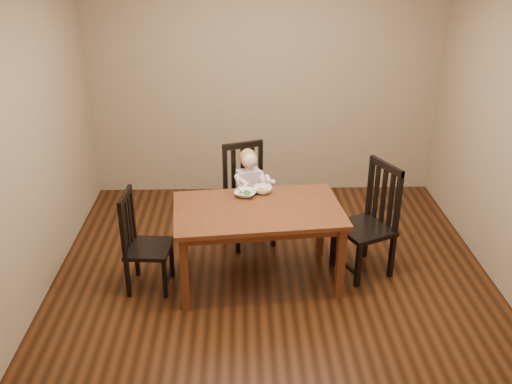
{
  "coord_description": "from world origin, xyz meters",
  "views": [
    {
      "loc": [
        -0.27,
        -4.38,
        2.92
      ],
      "look_at": [
        -0.15,
        0.25,
        0.76
      ],
      "focal_mm": 40.0,
      "sensor_mm": 36.0,
      "label": 1
    }
  ],
  "objects_px": {
    "dining_table": "(258,217)",
    "chair_right": "(369,222)",
    "toddler": "(249,186)",
    "chair_left": "(143,243)",
    "chair_child": "(247,196)",
    "bowl_veg": "(263,190)",
    "bowl_peas": "(246,193)"
  },
  "relations": [
    {
      "from": "bowl_veg",
      "to": "dining_table",
      "type": "bearing_deg",
      "value": -99.16
    },
    {
      "from": "bowl_veg",
      "to": "chair_left",
      "type": "bearing_deg",
      "value": -159.21
    },
    {
      "from": "bowl_peas",
      "to": "dining_table",
      "type": "bearing_deg",
      "value": -67.58
    },
    {
      "from": "chair_right",
      "to": "bowl_peas",
      "type": "bearing_deg",
      "value": 58.83
    },
    {
      "from": "chair_left",
      "to": "bowl_veg",
      "type": "relative_size",
      "value": 5.16
    },
    {
      "from": "dining_table",
      "to": "chair_right",
      "type": "bearing_deg",
      "value": 7.67
    },
    {
      "from": "chair_left",
      "to": "chair_right",
      "type": "distance_m",
      "value": 2.03
    },
    {
      "from": "chair_left",
      "to": "bowl_peas",
      "type": "height_order",
      "value": "chair_left"
    },
    {
      "from": "dining_table",
      "to": "chair_left",
      "type": "height_order",
      "value": "chair_left"
    },
    {
      "from": "chair_right",
      "to": "chair_child",
      "type": "bearing_deg",
      "value": 35.4
    },
    {
      "from": "dining_table",
      "to": "chair_left",
      "type": "xyz_separation_m",
      "value": [
        -1.0,
        -0.08,
        -0.2
      ]
    },
    {
      "from": "chair_left",
      "to": "bowl_veg",
      "type": "distance_m",
      "value": 1.17
    },
    {
      "from": "chair_left",
      "to": "bowl_peas",
      "type": "relative_size",
      "value": 4.71
    },
    {
      "from": "toddler",
      "to": "bowl_veg",
      "type": "relative_size",
      "value": 2.86
    },
    {
      "from": "chair_child",
      "to": "chair_left",
      "type": "xyz_separation_m",
      "value": [
        -0.92,
        -0.83,
        -0.05
      ]
    },
    {
      "from": "dining_table",
      "to": "bowl_peas",
      "type": "bearing_deg",
      "value": 112.42
    },
    {
      "from": "toddler",
      "to": "bowl_peas",
      "type": "xyz_separation_m",
      "value": [
        -0.04,
        -0.45,
        0.14
      ]
    },
    {
      "from": "chair_right",
      "to": "dining_table",
      "type": "bearing_deg",
      "value": 72.49
    },
    {
      "from": "chair_left",
      "to": "bowl_peas",
      "type": "xyz_separation_m",
      "value": [
        0.9,
        0.33,
        0.31
      ]
    },
    {
      "from": "dining_table",
      "to": "toddler",
      "type": "relative_size",
      "value": 3.03
    },
    {
      "from": "chair_child",
      "to": "chair_left",
      "type": "bearing_deg",
      "value": 22.87
    },
    {
      "from": "dining_table",
      "to": "chair_right",
      "type": "relative_size",
      "value": 1.45
    },
    {
      "from": "toddler",
      "to": "bowl_peas",
      "type": "height_order",
      "value": "toddler"
    },
    {
      "from": "chair_child",
      "to": "toddler",
      "type": "bearing_deg",
      "value": 90.0
    },
    {
      "from": "bowl_veg",
      "to": "toddler",
      "type": "bearing_deg",
      "value": 106.87
    },
    {
      "from": "toddler",
      "to": "bowl_peas",
      "type": "bearing_deg",
      "value": 65.68
    },
    {
      "from": "bowl_peas",
      "to": "chair_child",
      "type": "bearing_deg",
      "value": 87.49
    },
    {
      "from": "bowl_peas",
      "to": "chair_right",
      "type": "bearing_deg",
      "value": -6.0
    },
    {
      "from": "toddler",
      "to": "chair_left",
      "type": "bearing_deg",
      "value": 20.67
    },
    {
      "from": "chair_left",
      "to": "chair_right",
      "type": "height_order",
      "value": "chair_right"
    },
    {
      "from": "chair_left",
      "to": "toddler",
      "type": "distance_m",
      "value": 1.23
    },
    {
      "from": "bowl_veg",
      "to": "chair_child",
      "type": "bearing_deg",
      "value": 107.16
    }
  ]
}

